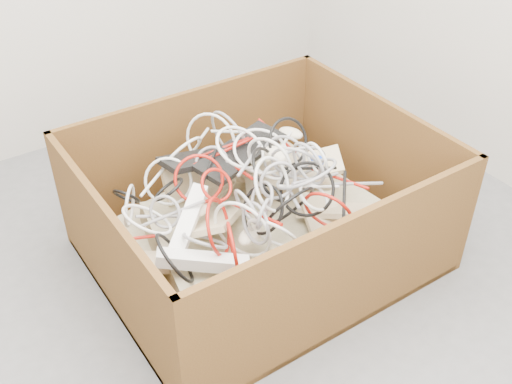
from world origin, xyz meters
TOP-DOWN VIEW (x-y plane):
  - ground at (0.00, 0.00)m, footprint 3.00×3.00m
  - cardboard_box at (0.24, 0.22)m, footprint 1.23×1.03m
  - keyboard_pile at (0.25, 0.26)m, footprint 1.05×0.81m
  - mice_scatter at (0.23, 0.25)m, footprint 0.67×0.53m
  - power_strip_left at (-0.07, 0.16)m, footprint 0.25×0.24m
  - power_strip_right at (-0.11, -0.00)m, footprint 0.30×0.20m
  - vga_plug at (0.54, 0.22)m, footprint 0.06×0.05m
  - cable_tangle at (0.17, 0.17)m, footprint 0.96×0.86m

SIDE VIEW (x-z plane):
  - ground at x=0.00m, z-range 0.00..0.00m
  - cardboard_box at x=0.24m, z-range -0.14..0.40m
  - keyboard_pile at x=0.25m, z-range 0.12..0.43m
  - power_strip_right at x=-0.11m, z-range 0.27..0.37m
  - vga_plug at x=0.54m, z-range 0.34..0.36m
  - power_strip_left at x=-0.07m, z-range 0.30..0.42m
  - mice_scatter at x=0.23m, z-range 0.27..0.47m
  - cable_tangle at x=0.17m, z-range 0.21..0.61m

